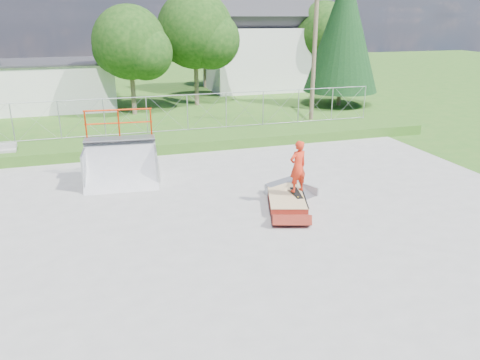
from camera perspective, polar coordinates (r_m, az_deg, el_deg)
The scene contains 17 objects.
ground at distance 14.32m, azimuth 1.91°, elevation -5.23°, with size 120.00×120.00×0.00m, color #2D611B.
concrete_pad at distance 14.31m, azimuth 1.91°, elevation -5.15°, with size 20.00×16.00×0.04m, color gray.
grass_berm at distance 22.93m, azimuth -5.84°, elevation 4.89°, with size 24.00×3.00×0.50m, color #2D611B.
grind_box at distance 15.64m, azimuth 5.67°, elevation -2.40°, with size 1.84×2.66×0.36m.
quarter_pipe at distance 17.68m, azimuth -14.46°, elevation 3.53°, with size 2.62×2.22×2.62m, color #989A9F, non-canonical shape.
flat_bank_ramp at distance 16.38m, azimuth 6.32°, elevation -1.32°, with size 1.31×1.40×0.40m, color #989A9F, non-canonical shape.
skateboard at distance 15.60m, azimuth 6.93°, elevation -1.62°, with size 0.22×0.80×0.02m, color black.
skater at distance 15.32m, azimuth 7.06°, elevation 1.39°, with size 0.63×0.41×1.72m, color red.
chain_link_fence at distance 23.63m, azimuth -6.43°, elevation 8.16°, with size 20.00×0.06×1.80m, color #979A9F, non-canonical shape.
utility_building_flat at distance 34.78m, azimuth -23.53°, elevation 10.48°, with size 10.00×6.00×3.00m, color silver.
gable_house at distance 40.58m, azimuth 2.08°, elevation 16.41°, with size 8.40×6.08×8.94m.
utility_pole at distance 27.07m, azimuth 9.04°, elevation 15.03°, with size 0.24×0.24×8.00m, color brown.
tree_left_near at distance 30.28m, azimuth -12.79°, elevation 15.70°, with size 4.76×4.48×6.65m.
tree_center at distance 32.89m, azimuth -4.94°, elevation 17.41°, with size 5.44×5.12×7.60m.
tree_right_far at distance 40.62m, azimuth 10.52°, elevation 17.12°, with size 5.10×4.80×7.12m.
tree_back_mid at distance 41.32m, azimuth -3.97°, elevation 16.15°, with size 4.08×3.84×5.70m.
conifer_tree at distance 33.52m, azimuth 12.52°, elevation 17.43°, with size 5.04×5.04×9.10m.
Camera 1 is at (-4.28, -12.29, 5.97)m, focal length 35.00 mm.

